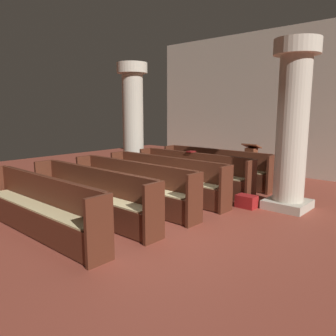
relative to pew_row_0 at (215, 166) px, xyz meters
The scene contains 13 objects.
ground_plane 3.68m from the pew_row_0, 74.45° to the right, with size 19.20×19.20×0.00m, color brown.
back_wall 3.25m from the pew_row_0, 69.12° to the left, with size 10.00×0.16×4.50m, color beige.
pew_row_0 is the anchor object (origin of this frame).
pew_row_1 1.03m from the pew_row_0, 90.00° to the right, with size 3.38×0.46×0.95m.
pew_row_2 2.07m from the pew_row_0, 90.00° to the right, with size 3.38×0.47×0.95m.
pew_row_3 3.10m from the pew_row_0, 90.00° to the right, with size 3.38×0.46×0.95m.
pew_row_4 4.14m from the pew_row_0, 90.00° to the right, with size 3.38×0.46×0.95m.
pew_row_5 5.17m from the pew_row_0, 90.00° to the right, with size 3.38×0.47×0.95m.
pillar_aisle_side 2.97m from the pew_row_0, 21.74° to the right, with size 0.90×0.90×3.40m.
pillar_far_side 2.87m from the pew_row_0, 161.39° to the right, with size 0.90×0.90×3.40m.
lectern 1.18m from the pew_row_0, 62.96° to the left, with size 0.48×0.45×1.08m.
hymn_book 0.98m from the pew_row_0, 102.73° to the right, with size 0.17×0.21×0.03m, color maroon.
kneeler_box_red 2.39m from the pew_row_0, 39.75° to the right, with size 0.42×0.28×0.27m, color maroon.
Camera 1 is at (4.16, -4.22, 2.06)m, focal length 35.85 mm.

